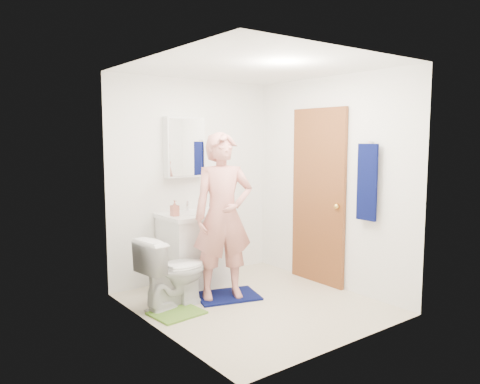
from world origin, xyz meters
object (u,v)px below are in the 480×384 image
(toilet, at_px, (174,271))
(man, at_px, (223,216))
(soap_dispenser, at_px, (175,208))
(towel, at_px, (367,182))
(medicine_cabinet, at_px, (185,147))
(toothbrush_cup, at_px, (214,206))
(vanity_cabinet, at_px, (196,251))

(toilet, xyz_separation_m, man, (0.53, -0.11, 0.53))
(soap_dispenser, bearing_deg, towel, -44.45)
(medicine_cabinet, bearing_deg, toothbrush_cup, -27.51)
(toilet, height_order, toothbrush_cup, toothbrush_cup)
(towel, bearing_deg, toilet, 149.62)
(toothbrush_cup, bearing_deg, vanity_cabinet, -167.09)
(soap_dispenser, bearing_deg, man, -63.08)
(vanity_cabinet, xyz_separation_m, toilet, (-0.55, -0.47, -0.03))
(towel, height_order, soap_dispenser, towel)
(towel, relative_size, man, 0.46)
(vanity_cabinet, relative_size, toilet, 1.09)
(medicine_cabinet, height_order, toilet, medicine_cabinet)
(soap_dispenser, bearing_deg, toilet, -121.31)
(towel, relative_size, soap_dispenser, 4.60)
(medicine_cabinet, relative_size, towel, 0.87)
(medicine_cabinet, distance_m, towel, 2.11)
(towel, bearing_deg, medicine_cabinet, 124.61)
(vanity_cabinet, distance_m, toilet, 0.73)
(medicine_cabinet, distance_m, man, 1.07)
(vanity_cabinet, distance_m, medicine_cabinet, 1.22)
(medicine_cabinet, relative_size, toilet, 0.95)
(soap_dispenser, relative_size, toothbrush_cup, 1.56)
(toothbrush_cup, relative_size, man, 0.06)
(toothbrush_cup, distance_m, man, 0.72)
(soap_dispenser, xyz_separation_m, toothbrush_cup, (0.59, 0.11, -0.04))
(towel, relative_size, toilet, 1.09)
(soap_dispenser, xyz_separation_m, man, (0.27, -0.54, -0.04))
(toothbrush_cup, bearing_deg, man, -116.00)
(man, bearing_deg, toothbrush_cup, 83.77)
(towel, distance_m, soap_dispenser, 2.08)
(soap_dispenser, relative_size, man, 0.10)
(towel, distance_m, toilet, 2.19)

